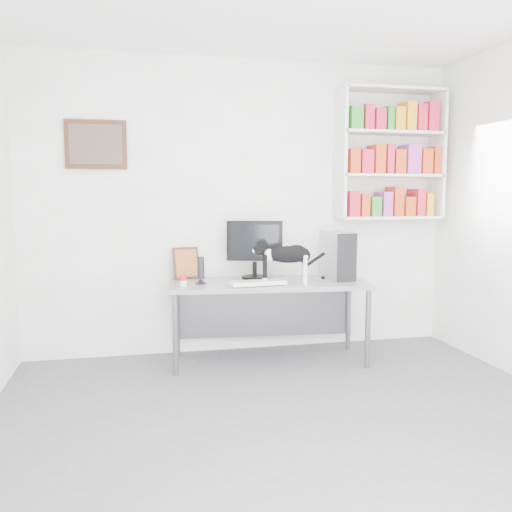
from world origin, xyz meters
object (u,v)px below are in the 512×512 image
Objects in this scene: desk at (269,322)px; soup_can at (183,281)px; bookshelf at (390,154)px; keyboard at (257,283)px; speaker at (201,270)px; pc_tower at (337,255)px; leaning_print at (186,262)px; monitor at (255,249)px; cat at (286,264)px.

desk is 0.85m from soup_can.
bookshelf is 2.62× the size of keyboard.
bookshelf is at bearing 18.74° from desk.
bookshelf reaches higher than speaker.
pc_tower is (0.77, 0.16, 0.20)m from keyboard.
leaning_print is at bearing 133.29° from keyboard.
speaker is at bearing -86.74° from leaning_print.
keyboard is 0.81m from pc_tower.
leaning_print reaches higher than soup_can.
speaker reaches higher than keyboard.
pc_tower is 1.23m from speaker.
keyboard is (-0.06, -0.35, -0.25)m from monitor.
soup_can is (-1.38, -0.08, -0.17)m from pc_tower.
cat is (0.71, -0.16, 0.05)m from speaker.
keyboard is 0.62m from soup_can.
keyboard is at bearing -162.45° from bookshelf.
pc_tower is at bearing 30.53° from cat.
monitor reaches higher than pc_tower.
soup_can reaches higher than keyboard.
monitor is 0.97× the size of cat.
bookshelf is at bearing -14.43° from leaning_print.
monitor is 0.63m from leaning_print.
monitor is 0.56m from speaker.
cat is at bearing -43.83° from leaning_print.
speaker is at bearing 24.77° from soup_can.
bookshelf is 1.98m from desk.
bookshelf is 2.32× the size of monitor.
keyboard is 5.32× the size of soup_can.
cat is at bearing -4.22° from keyboard.
soup_can is (-0.61, 0.09, 0.03)m from keyboard.
speaker is (-0.51, -0.19, -0.15)m from monitor.
speaker is at bearing -179.00° from cat.
leaning_print is (-0.55, 0.48, 0.13)m from keyboard.
bookshelf reaches higher than pc_tower.
desk is at bearing -166.85° from bookshelf.
leaning_print reaches higher than desk.
keyboard is (-1.40, -0.44, -1.12)m from bookshelf.
speaker reaches higher than desk.
keyboard is 0.49m from speaker.
monitor is (-1.34, -0.09, -0.87)m from bookshelf.
soup_can is (-0.06, -0.39, -0.10)m from leaning_print.
cat is (0.12, -0.14, 0.53)m from desk.
desk is 0.56m from cat.
leaning_print is at bearing 162.81° from cat.
keyboard is at bearing -165.40° from cat.
pc_tower is at bearing -26.73° from leaning_print.
desk is (-1.26, -0.29, -1.49)m from bookshelf.
pc_tower reaches higher than desk.
soup_can is at bearing -142.68° from monitor.
desk is at bearing -179.84° from pc_tower.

